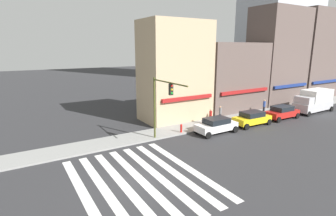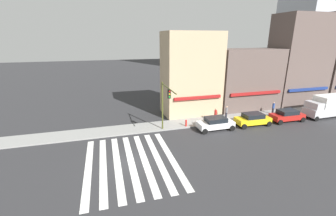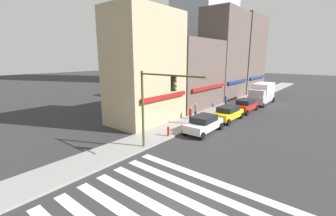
# 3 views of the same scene
# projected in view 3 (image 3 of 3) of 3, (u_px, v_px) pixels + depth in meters

# --- Properties ---
(ground_plane) EXTENTS (200.00, 200.00, 0.00)m
(ground_plane) POSITION_uv_depth(u_px,v_px,m) (173.00, 216.00, 9.88)
(ground_plane) COLOR #2D2D30
(sidewalk_left) EXTENTS (120.00, 3.00, 0.15)m
(sidewalk_left) POSITION_uv_depth(u_px,v_px,m) (81.00, 164.00, 14.45)
(sidewalk_left) COLOR gray
(sidewalk_left) RESTS_ON ground_plane
(crosswalk_stripes) EXTENTS (7.91, 10.80, 0.01)m
(crosswalk_stripes) POSITION_uv_depth(u_px,v_px,m) (173.00, 216.00, 9.88)
(crosswalk_stripes) COLOR silver
(crosswalk_stripes) RESTS_ON ground_plane
(storefront_row) EXTENTS (37.43, 5.30, 14.64)m
(storefront_row) POSITION_uv_depth(u_px,v_px,m) (217.00, 60.00, 35.51)
(storefront_row) COLOR tan
(storefront_row) RESTS_ON ground_plane
(traffic_signal) EXTENTS (0.32, 5.29, 5.89)m
(traffic_signal) POSITION_uv_depth(u_px,v_px,m) (155.00, 98.00, 15.61)
(traffic_signal) COLOR #474C1E
(traffic_signal) RESTS_ON ground_plane
(sedan_white) EXTENTS (4.42, 2.02, 1.59)m
(sedan_white) POSITION_uv_depth(u_px,v_px,m) (204.00, 124.00, 20.75)
(sedan_white) COLOR white
(sedan_white) RESTS_ON ground_plane
(sedan_yellow) EXTENTS (4.44, 2.02, 1.59)m
(sedan_yellow) POSITION_uv_depth(u_px,v_px,m) (228.00, 113.00, 24.72)
(sedan_yellow) COLOR yellow
(sedan_yellow) RESTS_ON ground_plane
(sedan_red) EXTENTS (4.43, 2.02, 1.59)m
(sedan_red) POSITION_uv_depth(u_px,v_px,m) (245.00, 105.00, 28.74)
(sedan_red) COLOR #B21E19
(sedan_red) RESTS_ON ground_plane
(box_truck_silver) EXTENTS (6.24, 2.42, 3.04)m
(box_truck_silver) POSITION_uv_depth(u_px,v_px,m) (262.00, 93.00, 33.61)
(box_truck_silver) COLOR #B7B7BC
(box_truck_silver) RESTS_ON ground_plane
(pedestrian_grey_coat) EXTENTS (0.32, 0.32, 1.77)m
(pedestrian_grey_coat) POSITION_uv_depth(u_px,v_px,m) (196.00, 111.00, 24.77)
(pedestrian_grey_coat) COLOR #23232D
(pedestrian_grey_coat) RESTS_ON sidewalk_left
(pedestrian_red_jacket) EXTENTS (0.32, 0.32, 1.77)m
(pedestrian_red_jacket) POSITION_uv_depth(u_px,v_px,m) (190.00, 115.00, 22.95)
(pedestrian_red_jacket) COLOR #23232D
(pedestrian_red_jacket) RESTS_ON sidewalk_left
(pedestrian_blue_shirt) EXTENTS (0.32, 0.32, 1.77)m
(pedestrian_blue_shirt) POSITION_uv_depth(u_px,v_px,m) (226.00, 101.00, 30.38)
(pedestrian_blue_shirt) COLOR #23232D
(pedestrian_blue_shirt) RESTS_ON sidewalk_left
(fire_hydrant) EXTENTS (0.24, 0.24, 0.84)m
(fire_hydrant) POSITION_uv_depth(u_px,v_px,m) (168.00, 131.00, 19.45)
(fire_hydrant) COLOR red
(fire_hydrant) RESTS_ON sidewalk_left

